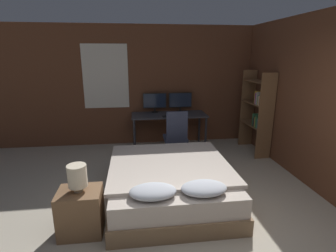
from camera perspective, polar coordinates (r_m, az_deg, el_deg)
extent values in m
cube|color=brown|center=(6.15, -0.80, 8.70)|extent=(12.00, 0.06, 2.70)
cube|color=silver|center=(6.08, -13.42, 10.42)|extent=(0.99, 0.01, 1.41)
cube|color=black|center=(6.09, -13.41, 10.42)|extent=(0.91, 0.01, 1.33)
cube|color=brown|center=(4.68, 29.16, 4.60)|extent=(0.06, 12.00, 2.70)
cube|color=#846647|center=(3.99, 0.45, -14.03)|extent=(1.68, 1.97, 0.22)
cube|color=beige|center=(3.88, 0.46, -10.96)|extent=(1.62, 1.91, 0.26)
cube|color=beige|center=(3.92, 0.22, -8.19)|extent=(1.72, 1.65, 0.05)
ellipsoid|color=silver|center=(3.11, -3.31, -14.03)|extent=(0.55, 0.38, 0.13)
ellipsoid|color=silver|center=(3.21, 7.84, -13.24)|extent=(0.55, 0.38, 0.13)
cube|color=brown|center=(3.41, -18.44, -17.29)|extent=(0.50, 0.42, 0.55)
cylinder|color=gray|center=(3.27, -18.87, -13.14)|extent=(0.10, 0.10, 0.01)
cylinder|color=gray|center=(3.26, -18.92, -12.63)|extent=(0.02, 0.02, 0.05)
cylinder|color=beige|center=(3.19, -19.16, -10.19)|extent=(0.22, 0.22, 0.26)
cube|color=#38383D|center=(5.86, 0.21, 2.45)|extent=(1.66, 0.69, 0.03)
cylinder|color=#2D2D33|center=(5.63, -7.30, -2.30)|extent=(0.05, 0.05, 0.74)
cylinder|color=#2D2D33|center=(5.83, 8.22, -1.69)|extent=(0.05, 0.05, 0.74)
cylinder|color=#2D2D33|center=(6.19, -7.34, -0.65)|extent=(0.05, 0.05, 0.74)
cylinder|color=#2D2D33|center=(6.38, 6.82, -0.15)|extent=(0.05, 0.05, 0.74)
cylinder|color=black|center=(6.06, -2.88, 3.07)|extent=(0.16, 0.16, 0.01)
cylinder|color=black|center=(6.05, -2.88, 3.54)|extent=(0.03, 0.03, 0.09)
cube|color=black|center=(6.01, -2.91, 5.55)|extent=(0.53, 0.03, 0.34)
cube|color=#192338|center=(5.99, -2.90, 5.53)|extent=(0.50, 0.00, 0.31)
cylinder|color=black|center=(6.13, 2.65, 3.23)|extent=(0.16, 0.16, 0.01)
cylinder|color=black|center=(6.12, 2.66, 3.69)|extent=(0.03, 0.03, 0.09)
cube|color=black|center=(6.08, 2.68, 5.68)|extent=(0.53, 0.03, 0.34)
cube|color=#192338|center=(6.07, 2.71, 5.65)|extent=(0.50, 0.00, 0.31)
cube|color=black|center=(5.62, 0.54, 2.14)|extent=(0.34, 0.13, 0.02)
ellipsoid|color=black|center=(5.66, 3.17, 2.31)|extent=(0.07, 0.05, 0.04)
cylinder|color=black|center=(5.38, 1.55, -6.97)|extent=(0.52, 0.52, 0.04)
cylinder|color=gray|center=(5.31, 1.56, -4.94)|extent=(0.05, 0.05, 0.37)
cube|color=#33384C|center=(5.24, 1.58, -2.69)|extent=(0.45, 0.45, 0.07)
cube|color=#33384C|center=(4.96, 1.97, 0.04)|extent=(0.40, 0.05, 0.56)
cube|color=brown|center=(5.51, 20.54, 1.78)|extent=(0.32, 0.02, 1.73)
cube|color=brown|center=(6.26, 16.92, 3.66)|extent=(0.32, 0.02, 1.73)
cube|color=brown|center=(5.94, 18.40, 0.34)|extent=(0.32, 0.84, 0.02)
cube|color=brown|center=(5.84, 18.79, 4.77)|extent=(0.32, 0.84, 0.02)
cube|color=brown|center=(5.78, 19.17, 9.15)|extent=(0.32, 0.84, 0.02)
cube|color=#BCB29E|center=(5.57, 20.23, 0.48)|extent=(0.26, 0.03, 0.22)
cube|color=teal|center=(5.61, 20.03, 0.45)|extent=(0.26, 0.04, 0.19)
cube|color=#337042|center=(5.65, 19.82, 0.78)|extent=(0.26, 0.04, 0.23)
cube|color=#337042|center=(5.68, 19.64, 0.95)|extent=(0.26, 0.02, 0.25)
cube|color=gold|center=(5.71, 19.49, 0.87)|extent=(0.26, 0.02, 0.21)
cube|color=#28282D|center=(5.74, 19.35, 0.98)|extent=(0.26, 0.02, 0.22)
cube|color=#28282D|center=(5.77, 19.19, 0.85)|extent=(0.26, 0.02, 0.18)
cube|color=#337042|center=(5.79, 19.07, 1.34)|extent=(0.26, 0.03, 0.26)
cube|color=#B2332D|center=(5.47, 20.72, 5.42)|extent=(0.26, 0.02, 0.26)
cube|color=orange|center=(5.51, 20.50, 5.20)|extent=(0.26, 0.03, 0.20)
cube|color=#BCB29E|center=(5.54, 20.31, 5.19)|extent=(0.26, 0.03, 0.19)
cube|color=gold|center=(5.57, 20.14, 5.19)|extent=(0.26, 0.02, 0.17)
cube|color=teal|center=(5.60, 20.03, 5.31)|extent=(0.26, 0.02, 0.19)
cube|color=#BCB29E|center=(5.62, 19.88, 5.70)|extent=(0.26, 0.04, 0.25)
cube|color=#7A387F|center=(5.67, 19.65, 5.64)|extent=(0.26, 0.04, 0.22)
cube|color=gold|center=(5.70, 19.50, 5.92)|extent=(0.26, 0.02, 0.26)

